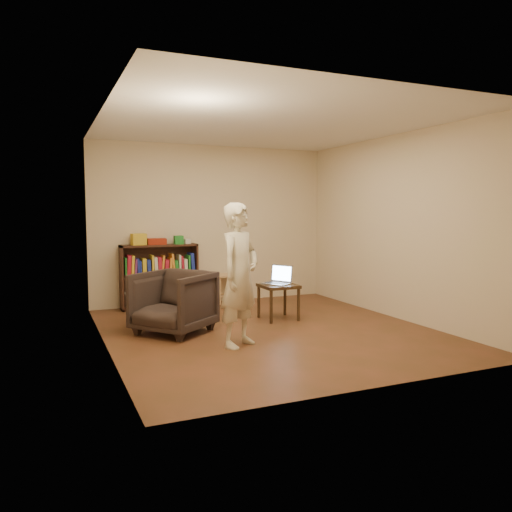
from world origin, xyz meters
name	(u,v)px	position (x,y,z in m)	size (l,w,h in m)	color
floor	(269,331)	(0.00, 0.00, 0.00)	(4.50, 4.50, 0.00)	#462E16
ceiling	(269,124)	(0.00, 0.00, 2.60)	(4.50, 4.50, 0.00)	silver
wall_back	(212,224)	(0.00, 2.25, 1.30)	(4.00, 4.00, 0.00)	beige
wall_left	(103,232)	(-2.00, 0.00, 1.30)	(4.50, 4.50, 0.00)	beige
wall_right	(397,227)	(2.00, 0.00, 1.30)	(4.50, 4.50, 0.00)	beige
bookshelf	(159,280)	(-0.94, 2.09, 0.44)	(1.20, 0.30, 1.00)	black
box_yellow	(139,239)	(-1.25, 2.10, 1.09)	(0.22, 0.16, 0.18)	gold
red_cloth	(157,241)	(-0.97, 2.10, 1.05)	(0.29, 0.21, 0.10)	maroon
box_green	(179,240)	(-0.63, 2.05, 1.07)	(0.13, 0.13, 0.13)	#1F7525
box_white	(187,241)	(-0.48, 2.10, 1.04)	(0.09, 0.09, 0.08)	beige
stool	(225,280)	(0.14, 2.03, 0.39)	(0.33, 0.33, 0.48)	tan
armchair	(173,302)	(-1.14, 0.37, 0.39)	(0.83, 0.86, 0.78)	black
side_table	(278,290)	(0.41, 0.56, 0.41)	(0.48, 0.48, 0.50)	black
laptop	(278,280)	(0.43, 0.60, 0.56)	(0.42, 0.45, 0.27)	silver
person	(240,275)	(-0.60, -0.52, 0.81)	(0.59, 0.39, 1.62)	beige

